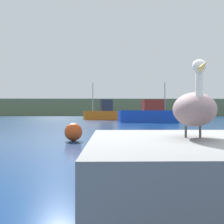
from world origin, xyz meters
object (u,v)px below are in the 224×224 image
Objects in this scene: fishing_boat_blue at (149,114)px; fishing_boat_orange at (106,113)px; pelican at (194,108)px; mooring_buoy at (73,132)px.

fishing_boat_orange reaches higher than fishing_boat_blue.
pelican is 0.19× the size of fishing_boat_orange.
fishing_boat_blue is at bearing 107.18° from fishing_boat_orange.
fishing_boat_blue is 9.94× the size of mooring_buoy.
pelican is 25.13m from fishing_boat_blue.
fishing_boat_orange is at bearing -168.37° from pelican.
mooring_buoy is (-1.07, -27.84, -0.66)m from fishing_boat_orange.
fishing_boat_blue is 1.00× the size of fishing_boat_orange.
mooring_buoy is at bearing 76.80° from fishing_boat_orange.
fishing_boat_blue reaches higher than pelican.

